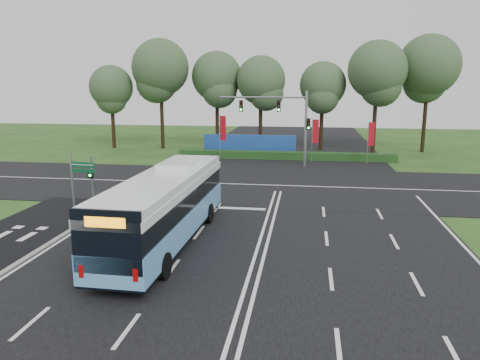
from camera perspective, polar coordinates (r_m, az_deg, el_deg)
name	(u,v)px	position (r m, az deg, el deg)	size (l,w,h in m)	color
ground	(261,236)	(24.27, 2.64, -6.85)	(120.00, 120.00, 0.00)	#244717
road_main	(261,236)	(24.26, 2.64, -6.81)	(20.00, 120.00, 0.04)	black
road_cross	(277,186)	(35.80, 4.54, -0.68)	(120.00, 14.00, 0.05)	black
bike_path	(2,243)	(25.92, -27.03, -6.88)	(5.00, 18.00, 0.06)	black
kerb_strip	(47,245)	(24.62, -22.43, -7.34)	(0.25, 18.00, 0.12)	gray
city_bus	(166,207)	(22.91, -9.06, -3.26)	(3.03, 12.97, 3.71)	#5E9FDB
pedestrian_signal	(92,183)	(29.18, -17.57, -0.31)	(0.28, 0.42, 3.49)	gray
street_sign	(77,178)	(27.94, -19.23, 0.27)	(1.53, 0.25, 3.94)	gray
banner_flag_left	(222,131)	(47.12, -2.19, 6.01)	(0.67, 0.16, 4.57)	gray
banner_flag_mid	(315,134)	(46.41, 9.09, 5.59)	(0.64, 0.10, 4.31)	gray
banner_flag_right	(370,136)	(46.04, 15.62, 5.14)	(0.61, 0.13, 4.17)	gray
traffic_light_gantry	(286,117)	(43.54, 5.67, 7.71)	(8.41, 0.28, 7.00)	gray
hedge	(285,156)	(48.00, 5.55, 2.97)	(22.00, 1.20, 0.80)	#153A15
blue_hoarding	(250,145)	(50.71, 1.18, 4.30)	(10.00, 0.30, 2.20)	#1D499E
eucalyptus_row	(279,74)	(54.31, 4.79, 12.77)	(41.74, 8.24, 12.93)	black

